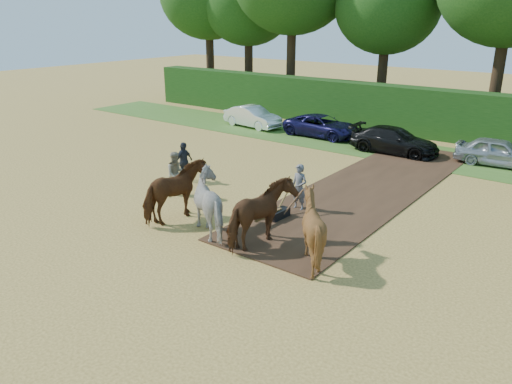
{
  "coord_description": "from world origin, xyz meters",
  "views": [
    {
      "loc": [
        10.23,
        -12.61,
        7.29
      ],
      "look_at": [
        0.2,
        0.51,
        1.4
      ],
      "focal_mm": 35.0,
      "sensor_mm": 36.0,
      "label": 1
    }
  ],
  "objects": [
    {
      "name": "ground",
      "position": [
        0.0,
        0.0,
        0.0
      ],
      "size": [
        120.0,
        120.0,
        0.0
      ],
      "primitive_type": "plane",
      "color": "gold",
      "rests_on": "ground"
    },
    {
      "name": "earth_strip",
      "position": [
        1.5,
        7.0,
        0.03
      ],
      "size": [
        4.5,
        17.0,
        0.05
      ],
      "primitive_type": "cube",
      "color": "#472D1C",
      "rests_on": "ground"
    },
    {
      "name": "grass_verge",
      "position": [
        0.0,
        14.0,
        0.01
      ],
      "size": [
        50.0,
        5.0,
        0.03
      ],
      "primitive_type": "cube",
      "color": "#38601E",
      "rests_on": "ground"
    },
    {
      "name": "hedgerow",
      "position": [
        0.0,
        18.5,
        1.5
      ],
      "size": [
        46.0,
        1.6,
        3.0
      ],
      "primitive_type": "cube",
      "color": "#14380F",
      "rests_on": "ground"
    },
    {
      "name": "spectator_near",
      "position": [
        -4.61,
        1.28,
        0.95
      ],
      "size": [
        1.06,
        1.15,
        1.9
      ],
      "primitive_type": "imported",
      "rotation": [
        0.0,
        0.0,
        1.1
      ],
      "color": "tan",
      "rests_on": "ground"
    },
    {
      "name": "spectator_far",
      "position": [
        -5.78,
        2.87,
        0.91
      ],
      "size": [
        0.46,
        1.08,
        1.83
      ],
      "primitive_type": "imported",
      "rotation": [
        0.0,
        0.0,
        1.59
      ],
      "color": "#23282F",
      "rests_on": "ground"
    },
    {
      "name": "plough_team",
      "position": [
        0.28,
        -0.48,
        1.1
      ],
      "size": [
        7.33,
        5.24,
        2.22
      ],
      "color": "brown",
      "rests_on": "ground"
    },
    {
      "name": "parked_cars",
      "position": [
        1.72,
        14.03,
        0.7
      ],
      "size": [
        29.8,
        3.18,
        1.42
      ],
      "color": "white",
      "rests_on": "ground"
    }
  ]
}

